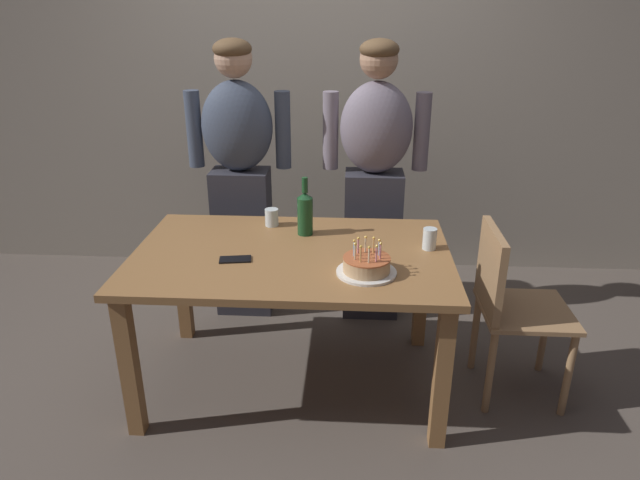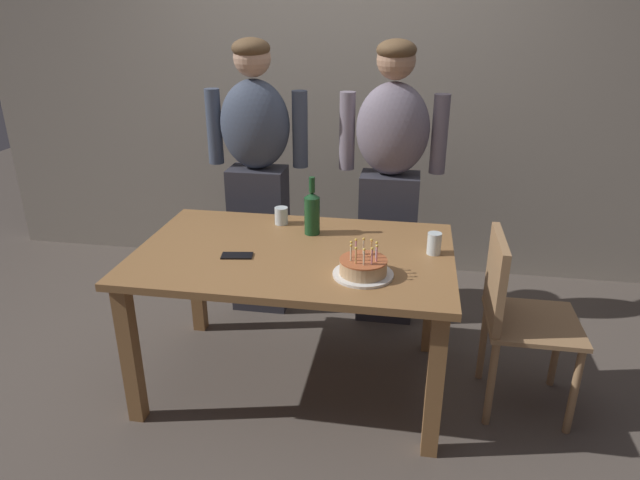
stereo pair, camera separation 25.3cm
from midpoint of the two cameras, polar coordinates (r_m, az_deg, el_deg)
The scene contains 11 objects.
ground_plane at distance 3.04m, azimuth -5.08°, elevation -14.14°, with size 10.00×10.00×0.00m, color #564C44.
back_wall at distance 4.01m, azimuth -2.51°, elevation 15.20°, with size 5.20×0.10×2.60m, color #9E9384.
dining_table at distance 2.71m, azimuth -5.54°, elevation -3.16°, with size 1.50×0.96×0.74m.
birthday_cake at distance 2.43m, azimuth 1.78°, elevation -2.70°, with size 0.26×0.26×0.15m.
water_glass_near at distance 2.99m, azimuth -7.35°, elevation 2.25°, with size 0.07×0.07×0.09m, color silver.
water_glass_far at distance 2.70m, azimuth 8.43°, elevation 0.07°, with size 0.07×0.07×0.10m, color silver.
wine_bottle at distance 2.83m, azimuth -4.09°, elevation 2.78°, with size 0.08×0.08×0.30m.
cell_phone at distance 2.62m, azimuth -11.34°, elevation -2.00°, with size 0.14×0.07×0.01m, color black.
person_man_bearded at distance 3.40m, azimuth -10.24°, elevation 6.19°, with size 0.61×0.27×1.66m.
person_woman_cardigan at distance 3.31m, azimuth 3.35°, elevation 6.05°, with size 0.61×0.27×1.66m.
dining_chair at distance 2.81m, azimuth 16.06°, elevation -5.88°, with size 0.42×0.42×0.87m.
Camera 1 is at (0.28, -2.42, 1.81)m, focal length 31.58 mm.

